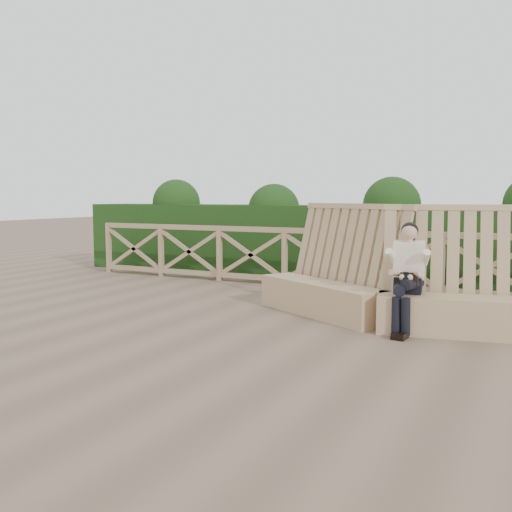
% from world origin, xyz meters
% --- Properties ---
extents(ground, '(60.00, 60.00, 0.00)m').
position_xyz_m(ground, '(0.00, 0.00, 0.00)').
color(ground, brown).
rests_on(ground, ground).
extents(bench, '(4.26, 1.76, 1.61)m').
position_xyz_m(bench, '(1.89, 1.19, 0.40)').
color(bench, '#9E835A').
rests_on(bench, ground).
extents(woman, '(0.40, 0.81, 1.37)m').
position_xyz_m(woman, '(2.15, 0.82, 0.75)').
color(woman, black).
rests_on(woman, ground).
extents(guardrail, '(10.10, 0.09, 1.10)m').
position_xyz_m(guardrail, '(0.00, 3.50, 0.55)').
color(guardrail, '#927354').
rests_on(guardrail, ground).
extents(hedge, '(12.00, 1.20, 1.50)m').
position_xyz_m(hedge, '(0.00, 4.70, 0.75)').
color(hedge, black).
rests_on(hedge, ground).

